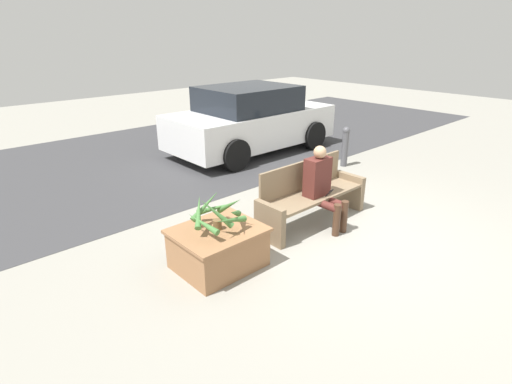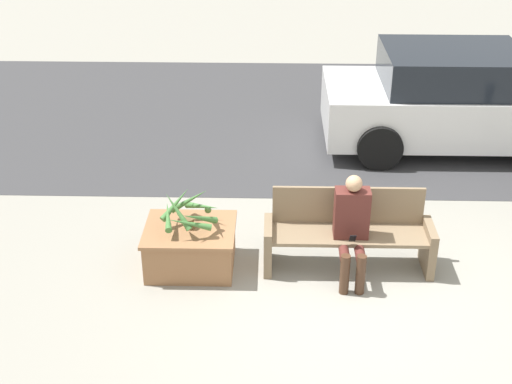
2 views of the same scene
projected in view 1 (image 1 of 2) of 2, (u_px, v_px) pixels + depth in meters
name	position (u px, v px, depth m)	size (l,w,h in m)	color
ground_plane	(352.00, 235.00, 5.60)	(30.00, 30.00, 0.00)	gray
road_surface	(161.00, 155.00, 9.23)	(20.00, 6.00, 0.01)	#38383A
bench	(310.00, 195.00, 5.87)	(1.88, 0.53, 0.90)	#7A664C
person_seated	(322.00, 184.00, 5.66)	(0.38, 0.61, 1.19)	#51231E
planter_box	(218.00, 246.00, 4.77)	(1.01, 0.85, 0.50)	#936642
potted_plant	(217.00, 213.00, 4.60)	(0.68, 0.69, 0.48)	brown
parked_car	(251.00, 120.00, 9.30)	(3.95, 1.98, 1.52)	silver
bollard_post	(345.00, 146.00, 8.34)	(0.15, 0.15, 0.84)	#4C4C51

